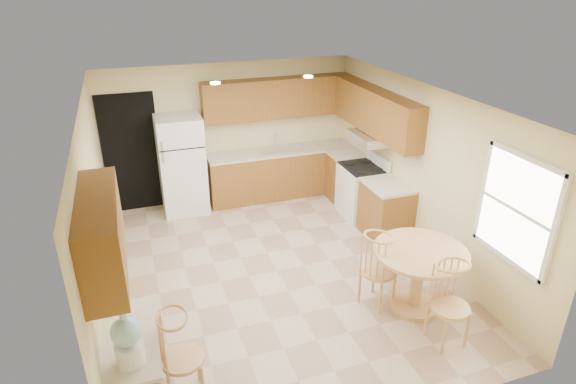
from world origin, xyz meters
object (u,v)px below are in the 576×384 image
object	(u,v)px
dining_table	(418,271)
chair_table_b	(457,303)
chair_table_a	(383,266)
chair_desk	(183,355)
stove	(362,191)
water_crock	(127,340)
refrigerator	(182,165)

from	to	relation	value
dining_table	chair_table_b	distance (m)	0.75
chair_table_a	chair_desk	bearing A→B (deg)	-102.19
stove	dining_table	bearing A→B (deg)	-101.70
chair_table_b	water_crock	world-z (taller)	water_crock
refrigerator	chair_table_b	bearing A→B (deg)	-62.43
stove	water_crock	world-z (taller)	water_crock
dining_table	chair_table_b	xyz separation A→B (m)	(0.00, -0.75, 0.06)
refrigerator	water_crock	bearing A→B (deg)	-103.34
chair_desk	water_crock	bearing A→B (deg)	-73.19
stove	chair_table_a	world-z (taller)	stove
stove	chair_table_b	xyz separation A→B (m)	(-0.52, -3.28, 0.14)
stove	water_crock	xyz separation A→B (m)	(-3.92, -3.21, 0.55)
chair_desk	dining_table	bearing A→B (deg)	101.65
refrigerator	chair_table_b	size ratio (longest dim) A/B	1.71
refrigerator	chair_table_a	xyz separation A→B (m)	(1.94, -3.60, -0.25)
chair_table_a	water_crock	distance (m)	3.13
dining_table	chair_table_b	world-z (taller)	chair_table_b
chair_table_b	water_crock	distance (m)	3.43
chair_desk	water_crock	world-z (taller)	water_crock
water_crock	refrigerator	bearing A→B (deg)	76.66
refrigerator	chair_table_a	world-z (taller)	refrigerator
refrigerator	chair_desk	xyz separation A→B (m)	(-0.60, -4.30, -0.26)
refrigerator	chair_desk	bearing A→B (deg)	-97.94
refrigerator	water_crock	distance (m)	4.55
stove	dining_table	world-z (taller)	stove
stove	water_crock	bearing A→B (deg)	-140.74
chair_table_a	chair_desk	xyz separation A→B (m)	(-2.54, -0.70, -0.01)
chair_table_b	chair_desk	distance (m)	2.96
refrigerator	chair_table_a	distance (m)	4.10
chair_table_b	chair_desk	bearing A→B (deg)	-6.01
refrigerator	chair_desk	distance (m)	4.35
stove	chair_desk	size ratio (longest dim) A/B	1.11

